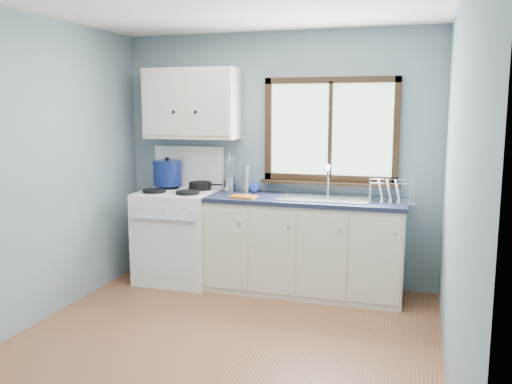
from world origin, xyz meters
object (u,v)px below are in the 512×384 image
(dish_rack, at_px, (390,196))
(utensil_crock, at_px, (230,183))
(gas_range, at_px, (179,233))
(thermos, at_px, (246,179))
(stockpot, at_px, (167,173))
(base_cabinets, at_px, (304,250))
(skillet, at_px, (201,184))
(sink, at_px, (324,205))

(dish_rack, bearing_deg, utensil_crock, 167.74)
(gas_range, bearing_deg, thermos, 12.92)
(stockpot, distance_m, thermos, 0.85)
(gas_range, xyz_separation_m, utensil_crock, (0.49, 0.18, 0.51))
(base_cabinets, height_order, dish_rack, dish_rack)
(thermos, bearing_deg, gas_range, -167.08)
(base_cabinets, relative_size, thermos, 6.88)
(gas_range, bearing_deg, skillet, 41.09)
(gas_range, bearing_deg, dish_rack, 0.84)
(skillet, distance_m, dish_rack, 1.90)
(gas_range, height_order, dish_rack, gas_range)
(utensil_crock, height_order, thermos, utensil_crock)
(dish_rack, bearing_deg, skillet, 169.34)
(dish_rack, bearing_deg, stockpot, 170.65)
(base_cabinets, height_order, stockpot, stockpot)
(skillet, xyz_separation_m, utensil_crock, (0.31, 0.02, 0.02))
(sink, relative_size, stockpot, 2.51)
(gas_range, distance_m, sink, 1.53)
(skillet, bearing_deg, sink, -13.90)
(stockpot, relative_size, dish_rack, 0.79)
(stockpot, bearing_deg, dish_rack, -2.58)
(stockpot, bearing_deg, base_cabinets, -4.39)
(stockpot, xyz_separation_m, thermos, (0.85, 0.02, -0.04))
(gas_range, distance_m, dish_rack, 2.14)
(thermos, bearing_deg, dish_rack, -5.05)
(base_cabinets, bearing_deg, stockpot, 175.61)
(skillet, distance_m, utensil_crock, 0.31)
(sink, distance_m, stockpot, 1.68)
(gas_range, distance_m, base_cabinets, 1.31)
(skillet, height_order, stockpot, stockpot)
(thermos, relative_size, dish_rack, 0.64)
(sink, height_order, skillet, sink)
(skillet, relative_size, utensil_crock, 0.92)
(sink, bearing_deg, utensil_crock, 170.56)
(sink, bearing_deg, dish_rack, 1.19)
(gas_range, bearing_deg, sink, 0.71)
(stockpot, distance_m, dish_rack, 2.26)
(gas_range, height_order, skillet, gas_range)
(utensil_crock, bearing_deg, gas_range, -159.55)
(sink, xyz_separation_m, thermos, (-0.81, 0.14, 0.20))
(gas_range, relative_size, utensil_crock, 3.45)
(skillet, height_order, thermos, thermos)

